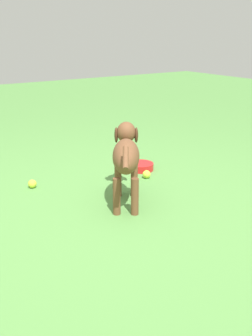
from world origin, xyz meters
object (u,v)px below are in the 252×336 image
at_px(dog, 126,155).
at_px(tennis_ball_3, 32,184).
at_px(water_bowl, 141,166).
at_px(tennis_ball_2, 147,174).

height_order(dog, tennis_ball_3, dog).
bearing_deg(water_bowl, dog, 135.64).
distance_m(tennis_ball_3, water_bowl, 0.95).
bearing_deg(water_bowl, tennis_ball_3, 82.54).
xyz_separation_m(dog, water_bowl, (0.50, -0.49, -0.32)).
xyz_separation_m(tennis_ball_2, tennis_ball_3, (0.32, 0.86, 0.00)).
height_order(dog, tennis_ball_2, dog).
height_order(dog, water_bowl, dog).
relative_size(tennis_ball_2, water_bowl, 0.30).
bearing_deg(tennis_ball_3, water_bowl, -97.46).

